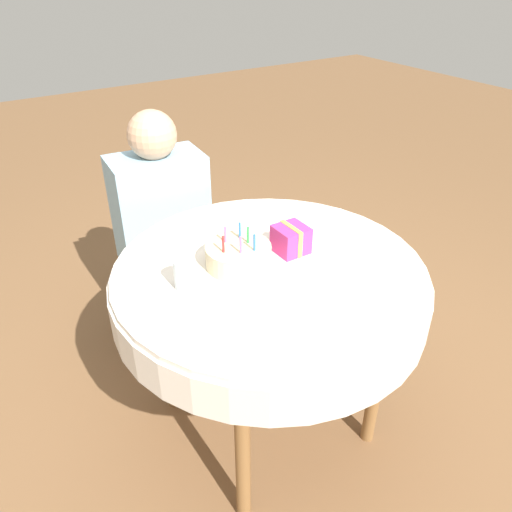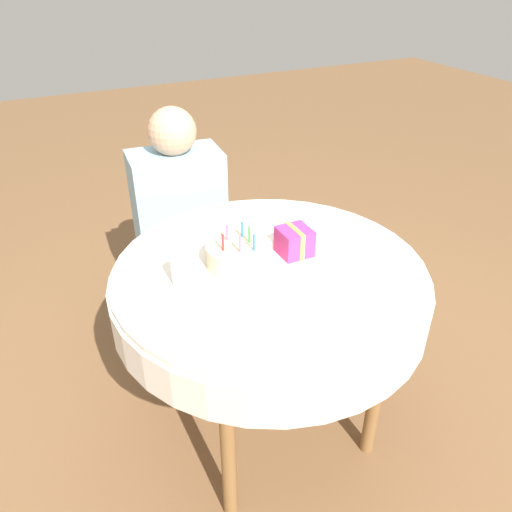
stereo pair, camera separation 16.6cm
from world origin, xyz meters
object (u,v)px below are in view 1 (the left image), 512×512
object	(u,v)px
drinking_glass	(185,274)
gift_box	(291,239)
chair	(160,240)
person	(162,210)
birthday_cake	(238,256)

from	to	relation	value
drinking_glass	gift_box	size ratio (longest dim) A/B	0.91
chair	person	bearing A→B (deg)	-90.00
birthday_cake	gift_box	size ratio (longest dim) A/B	1.95
chair	person	world-z (taller)	person
chair	birthday_cake	bearing A→B (deg)	-86.98
person	gift_box	world-z (taller)	person
person	birthday_cake	distance (m)	0.72
chair	gift_box	world-z (taller)	chair
birthday_cake	gift_box	xyz separation A→B (m)	(0.20, -0.02, 0.01)
birthday_cake	drinking_glass	bearing A→B (deg)	-173.89
chair	gift_box	xyz separation A→B (m)	(0.18, -0.82, 0.35)
person	birthday_cake	size ratio (longest dim) A/B	5.06
gift_box	birthday_cake	bearing A→B (deg)	174.11
chair	person	size ratio (longest dim) A/B	0.80
drinking_glass	chair	bearing A→B (deg)	74.10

